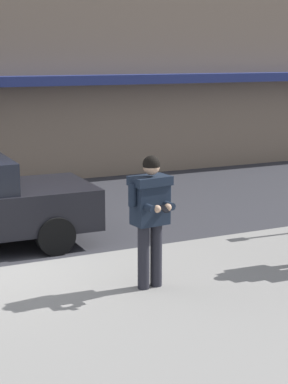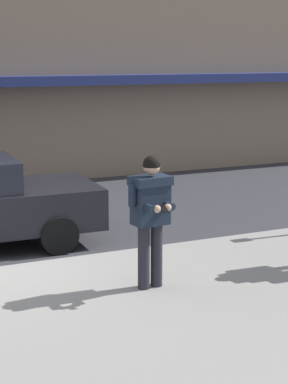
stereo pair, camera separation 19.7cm
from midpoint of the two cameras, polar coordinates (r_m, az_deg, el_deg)
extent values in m
cube|color=gray|center=(7.67, -3.47, -12.19)|extent=(32.00, 5.30, 0.14)
cube|color=silver|center=(10.26, -9.66, -6.37)|extent=(28.00, 0.12, 0.01)
cylinder|color=black|center=(12.24, -10.64, -1.83)|extent=(0.64, 0.23, 0.64)
cylinder|color=black|center=(10.64, -8.39, -3.86)|extent=(0.64, 0.23, 0.64)
cylinder|color=#23232B|center=(8.70, 0.44, -5.59)|extent=(0.16, 0.16, 0.88)
cylinder|color=#23232B|center=(8.60, -0.70, -5.80)|extent=(0.16, 0.16, 0.88)
cube|color=#192333|center=(8.44, -0.13, -0.78)|extent=(0.49, 0.35, 0.64)
cube|color=#192333|center=(8.39, -0.13, 1.02)|extent=(0.55, 0.39, 0.12)
cylinder|color=#192333|center=(8.56, 1.41, 0.15)|extent=(0.11, 0.11, 0.30)
cylinder|color=#192333|center=(8.40, 1.31, -1.13)|extent=(0.13, 0.31, 0.10)
sphere|color=tan|center=(8.25, 1.45, -1.38)|extent=(0.10, 0.10, 0.10)
cylinder|color=#192333|center=(8.28, -1.72, -0.26)|extent=(0.11, 0.11, 0.30)
cylinder|color=#192333|center=(8.25, -0.42, -1.38)|extent=(0.13, 0.31, 0.10)
sphere|color=tan|center=(8.16, 0.50, -1.52)|extent=(0.10, 0.10, 0.10)
cube|color=black|center=(8.17, 1.13, -1.50)|extent=(0.09, 0.15, 0.07)
sphere|color=tan|center=(8.33, -0.02, 2.27)|extent=(0.22, 0.22, 0.22)
sphere|color=black|center=(8.32, -0.02, 2.47)|extent=(0.23, 0.23, 0.23)
camera|label=1|loc=(0.10, -90.68, -0.15)|focal=60.00mm
camera|label=2|loc=(0.10, 89.32, 0.15)|focal=60.00mm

